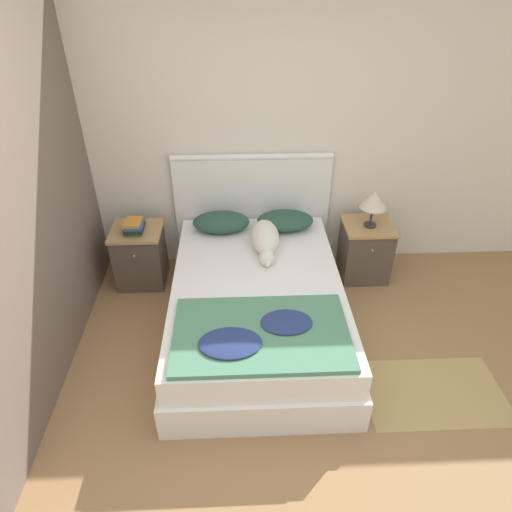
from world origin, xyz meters
name	(u,v)px	position (x,y,z in m)	size (l,w,h in m)	color
ground_plane	(268,441)	(0.00, 0.00, 0.00)	(16.00, 16.00, 0.00)	#997047
wall_back	(255,135)	(0.00, 2.13, 1.27)	(9.00, 0.06, 2.55)	silver
wall_side_left	(37,195)	(-1.50, 1.05, 1.27)	(0.06, 3.10, 2.55)	#706056
bed	(257,307)	(-0.03, 1.03, 0.25)	(1.36, 2.00, 0.51)	white
headboard	(252,209)	(-0.03, 2.06, 0.59)	(1.44, 0.06, 1.13)	white
nightstand_left	(140,256)	(-1.07, 1.76, 0.28)	(0.45, 0.43, 0.56)	#4C4238
nightstand_right	(365,250)	(1.02, 1.76, 0.28)	(0.45, 0.43, 0.56)	#4C4238
pillow_left	(221,222)	(-0.32, 1.82, 0.59)	(0.51, 0.32, 0.16)	#284C3D
pillow_right	(285,221)	(0.26, 1.82, 0.59)	(0.51, 0.32, 0.16)	#284C3D
quilt	(260,334)	(-0.04, 0.44, 0.53)	(1.17, 0.72, 0.06)	#4C8466
dog	(265,239)	(0.06, 1.49, 0.60)	(0.24, 0.65, 0.21)	silver
book_stack	(134,226)	(-1.07, 1.73, 0.61)	(0.17, 0.23, 0.10)	#337547
table_lamp	(374,200)	(1.02, 1.74, 0.82)	(0.24, 0.24, 0.34)	#2D2D33
rug	(433,392)	(1.21, 0.33, 0.00)	(0.99, 0.62, 0.00)	tan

